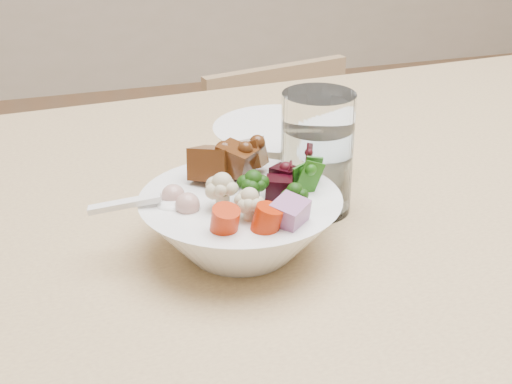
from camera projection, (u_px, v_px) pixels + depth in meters
The scene contains 6 objects.
dining_table at pixel (487, 254), 0.89m from camera, with size 1.84×1.11×0.83m.
chair_far at pixel (297, 221), 1.63m from camera, with size 0.42×0.42×0.77m.
food_bowl at pixel (242, 219), 0.72m from camera, with size 0.20×0.20×0.11m.
soup_spoon at pixel (162, 206), 0.69m from camera, with size 0.10×0.04×0.02m.
water_glass at pixel (317, 158), 0.79m from camera, with size 0.08×0.08×0.14m.
side_bowl at pixel (280, 147), 0.90m from camera, with size 0.17×0.17×0.06m, color white, non-canonical shape.
Camera 1 is at (-0.60, -0.82, 1.21)m, focal length 50.00 mm.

